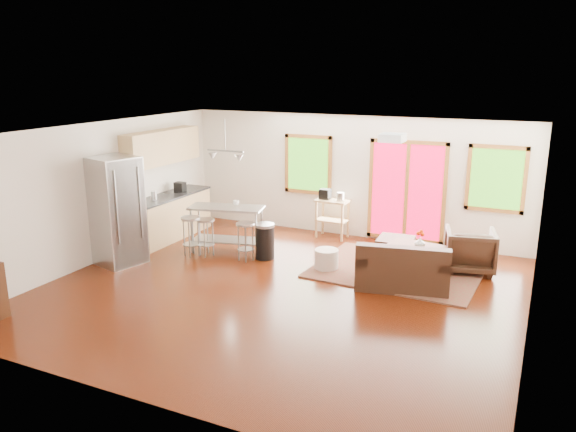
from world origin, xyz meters
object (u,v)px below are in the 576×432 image
at_px(coffee_table, 419,250).
at_px(island, 227,221).
at_px(loveseat, 403,270).
at_px(ottoman, 395,249).
at_px(armchair, 470,248).
at_px(rug, 396,270).
at_px(kitchen_cart, 332,205).
at_px(refrigerator, 116,211).

relative_size(coffee_table, island, 0.78).
xyz_separation_m(loveseat, ottoman, (-0.46, 1.30, -0.10)).
bearing_deg(coffee_table, armchair, 21.10).
distance_m(coffee_table, island, 3.74).
xyz_separation_m(rug, coffee_table, (0.33, 0.24, 0.37)).
height_order(island, kitchen_cart, kitchen_cart).
bearing_deg(island, refrigerator, -135.95).
height_order(rug, loveseat, loveseat).
distance_m(loveseat, armchair, 1.57).
bearing_deg(refrigerator, ottoman, 41.25).
distance_m(rug, island, 3.43).
bearing_deg(ottoman, loveseat, -70.63).
relative_size(ottoman, island, 0.43).
height_order(rug, kitchen_cart, kitchen_cart).
bearing_deg(loveseat, kitchen_cart, 122.64).
relative_size(coffee_table, armchair, 1.39).
bearing_deg(refrigerator, island, 58.75).
bearing_deg(ottoman, armchair, -0.68).
relative_size(loveseat, island, 1.06).
bearing_deg(loveseat, coffee_table, 75.52).
relative_size(refrigerator, kitchen_cart, 1.90).
xyz_separation_m(rug, kitchen_cart, (-1.82, 1.45, 0.70)).
distance_m(armchair, kitchen_cart, 3.13).
bearing_deg(armchair, refrigerator, 8.06).
height_order(rug, ottoman, ottoman).
bearing_deg(kitchen_cart, coffee_table, -29.37).
height_order(loveseat, armchair, armchair).
bearing_deg(coffee_table, ottoman, 146.47).
xyz_separation_m(rug, refrigerator, (-4.84, -1.75, 0.99)).
bearing_deg(armchair, coffee_table, 8.12).
bearing_deg(rug, loveseat, -68.95).
relative_size(rug, coffee_table, 2.40).
bearing_deg(kitchen_cart, ottoman, -27.99).
bearing_deg(rug, refrigerator, -160.15).
bearing_deg(rug, coffee_table, 36.01).
bearing_deg(refrigerator, rug, 34.55).
height_order(loveseat, kitchen_cart, kitchen_cart).
bearing_deg(rug, ottoman, 107.24).
xyz_separation_m(ottoman, island, (-3.18, -0.89, 0.41)).
xyz_separation_m(rug, loveseat, (0.28, -0.72, 0.30)).
bearing_deg(kitchen_cart, armchair, -16.52).
relative_size(island, kitchen_cart, 1.46).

